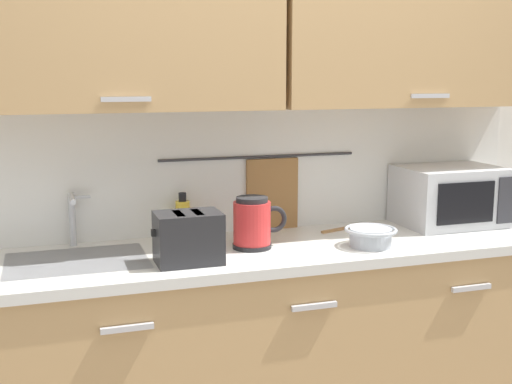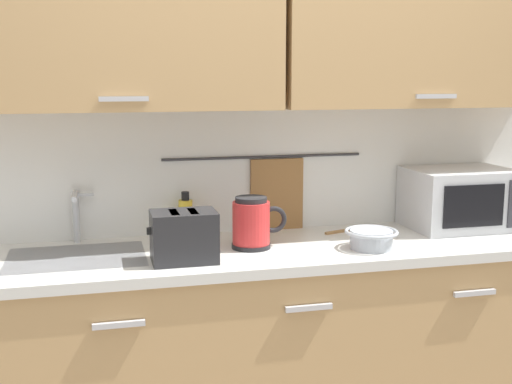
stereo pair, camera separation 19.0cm
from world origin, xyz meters
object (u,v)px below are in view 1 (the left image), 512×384
(electric_kettle, at_px, (253,223))
(dish_soap_bottle, at_px, (183,218))
(microwave, at_px, (450,196))
(toaster, at_px, (188,238))
(mug_near_sink, at_px, (201,233))
(mixing_bowl, at_px, (371,236))
(wooden_spoon, at_px, (350,227))

(electric_kettle, distance_m, dish_soap_bottle, 0.34)
(microwave, relative_size, dish_soap_bottle, 2.35)
(electric_kettle, height_order, dish_soap_bottle, electric_kettle)
(microwave, bearing_deg, dish_soap_bottle, 173.92)
(microwave, xyz_separation_m, toaster, (-1.29, -0.25, -0.04))
(mug_near_sink, bearing_deg, mixing_bowl, -20.49)
(mug_near_sink, relative_size, mixing_bowl, 0.56)
(electric_kettle, bearing_deg, mug_near_sink, 148.89)
(mug_near_sink, xyz_separation_m, toaster, (-0.11, -0.24, 0.05))
(electric_kettle, relative_size, wooden_spoon, 0.84)
(mixing_bowl, height_order, wooden_spoon, mixing_bowl)
(electric_kettle, bearing_deg, microwave, 6.74)
(mug_near_sink, distance_m, mixing_bowl, 0.69)
(electric_kettle, xyz_separation_m, mug_near_sink, (-0.19, 0.11, -0.05))
(microwave, height_order, electric_kettle, microwave)
(dish_soap_bottle, bearing_deg, wooden_spoon, -4.62)
(microwave, relative_size, wooden_spoon, 1.70)
(mug_near_sink, bearing_deg, toaster, -113.75)
(microwave, bearing_deg, toaster, -169.11)
(dish_soap_bottle, relative_size, mixing_bowl, 0.92)
(toaster, xyz_separation_m, wooden_spoon, (0.82, 0.32, -0.09))
(dish_soap_bottle, bearing_deg, mug_near_sink, -71.01)
(mixing_bowl, bearing_deg, electric_kettle, 164.34)
(microwave, relative_size, toaster, 1.80)
(microwave, distance_m, wooden_spoon, 0.49)
(microwave, height_order, toaster, microwave)
(dish_soap_bottle, relative_size, wooden_spoon, 0.73)
(wooden_spoon, bearing_deg, dish_soap_bottle, 175.38)
(electric_kettle, bearing_deg, wooden_spoon, 19.61)
(microwave, relative_size, electric_kettle, 2.03)
(microwave, xyz_separation_m, mixing_bowl, (-0.54, -0.25, -0.09))
(dish_soap_bottle, relative_size, toaster, 0.77)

